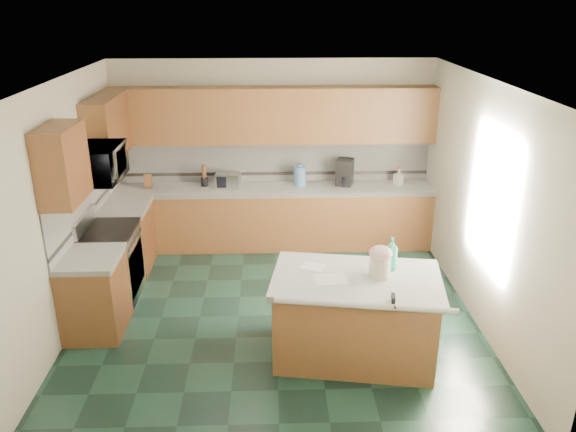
{
  "coord_description": "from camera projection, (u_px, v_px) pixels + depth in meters",
  "views": [
    {
      "loc": [
        -0.05,
        -5.72,
        3.53
      ],
      "look_at": [
        0.15,
        0.35,
        1.12
      ],
      "focal_mm": 35.0,
      "sensor_mm": 36.0,
      "label": 1
    }
  ],
  "objects": [
    {
      "name": "back_base_cab",
      "position": [
        274.0,
        218.0,
        8.31
      ],
      "size": [
        4.6,
        0.6,
        0.86
      ],
      "primitive_type": "cube",
      "color": "#36190D",
      "rests_on": "ground"
    },
    {
      "name": "back_upper_cab",
      "position": [
        273.0,
        115.0,
        7.88
      ],
      "size": [
        4.6,
        0.33,
        0.78
      ],
      "primitive_type": "cube",
      "color": "#36190D",
      "rests_on": "wall_back"
    },
    {
      "name": "paper_sheet_a",
      "position": [
        331.0,
        279.0,
        5.51
      ],
      "size": [
        0.34,
        0.26,
        0.0
      ],
      "primitive_type": "cube",
      "rotation": [
        0.0,
        0.0,
        0.08
      ],
      "color": "white",
      "rests_on": "island_top"
    },
    {
      "name": "left_base_cab_front",
      "position": [
        95.0,
        296.0,
        6.17
      ],
      "size": [
        0.6,
        0.72,
        0.86
      ],
      "primitive_type": "cube",
      "color": "#36190D",
      "rests_on": "ground"
    },
    {
      "name": "soap_bottle_back",
      "position": [
        398.0,
        177.0,
        8.19
      ],
      "size": [
        0.15,
        0.15,
        0.24
      ],
      "primitive_type": "imported",
      "rotation": [
        0.0,
        0.0,
        0.55
      ],
      "color": "white",
      "rests_on": "back_countertop"
    },
    {
      "name": "paper_towel_base",
      "position": [
        299.0,
        184.0,
        8.23
      ],
      "size": [
        0.16,
        0.16,
        0.01
      ],
      "primitive_type": "cylinder",
      "color": "#B7B7BC",
      "rests_on": "back_countertop"
    },
    {
      "name": "water_jug_neck",
      "position": [
        300.0,
        165.0,
        8.08
      ],
      "size": [
        0.08,
        0.08,
        0.04
      ],
      "primitive_type": "cylinder",
      "color": "#5E8DBE",
      "rests_on": "water_jug"
    },
    {
      "name": "back_countertop",
      "position": [
        274.0,
        189.0,
        8.14
      ],
      "size": [
        4.6,
        0.64,
        0.06
      ],
      "primitive_type": "cube",
      "color": "white",
      "rests_on": "back_base_cab"
    },
    {
      "name": "left_base_cab_rear",
      "position": [
        127.0,
        240.0,
        7.59
      ],
      "size": [
        0.6,
        0.82,
        0.86
      ],
      "primitive_type": "cube",
      "color": "#36190D",
      "rests_on": "ground"
    },
    {
      "name": "treat_jar_lid",
      "position": [
        381.0,
        253.0,
        5.47
      ],
      "size": [
        0.23,
        0.23,
        0.14
      ],
      "primitive_type": "ellipsoid",
      "color": "#C79FA0",
      "rests_on": "treat_jar"
    },
    {
      "name": "toaster_oven",
      "position": [
        228.0,
        180.0,
        8.12
      ],
      "size": [
        0.37,
        0.27,
        0.2
      ],
      "primitive_type": "cube",
      "rotation": [
        0.0,
        0.0,
        -0.11
      ],
      "color": "#B7B7BC",
      "rests_on": "back_countertop"
    },
    {
      "name": "paper_sheet_b",
      "position": [
        313.0,
        267.0,
        5.75
      ],
      "size": [
        0.3,
        0.27,
        0.0
      ],
      "primitive_type": "cube",
      "rotation": [
        0.0,
        0.0,
        -0.47
      ],
      "color": "white",
      "rests_on": "island_top"
    },
    {
      "name": "back_backsplash",
      "position": [
        274.0,
        161.0,
        8.28
      ],
      "size": [
        4.6,
        0.02,
        0.63
      ],
      "primitive_type": "cube",
      "color": "silver",
      "rests_on": "back_countertop"
    },
    {
      "name": "wall_front",
      "position": [
        279.0,
        325.0,
        3.96
      ],
      "size": [
        4.6,
        0.04,
        2.7
      ],
      "primitive_type": "cube",
      "color": "silver",
      "rests_on": "ground"
    },
    {
      "name": "soap_bottle_island",
      "position": [
        391.0,
        254.0,
        5.63
      ],
      "size": [
        0.15,
        0.16,
        0.35
      ],
      "primitive_type": "imported",
      "rotation": [
        0.0,
        0.0,
        -0.16
      ],
      "color": "teal",
      "rests_on": "island_top"
    },
    {
      "name": "left_upper_cab_front",
      "position": [
        62.0,
        164.0,
        5.61
      ],
      "size": [
        0.33,
        0.72,
        0.78
      ],
      "primitive_type": "cube",
      "color": "#36190D",
      "rests_on": "wall_left"
    },
    {
      "name": "clamp_handle",
      "position": [
        394.0,
        306.0,
        5.05
      ],
      "size": [
        0.02,
        0.08,
        0.02
      ],
      "primitive_type": "cylinder",
      "rotation": [
        1.57,
        0.0,
        0.0
      ],
      "color": "black",
      "rests_on": "island_top"
    },
    {
      "name": "wall_right",
      "position": [
        485.0,
        206.0,
        6.19
      ],
      "size": [
        0.04,
        4.6,
        2.7
      ],
      "primitive_type": "cube",
      "color": "silver",
      "rests_on": "ground"
    },
    {
      "name": "coffee_maker",
      "position": [
        345.0,
        172.0,
        8.17
      ],
      "size": [
        0.29,
        0.31,
        0.38
      ],
      "primitive_type": "cube",
      "rotation": [
        0.0,
        0.0,
        -0.34
      ],
      "color": "black",
      "rests_on": "back_countertop"
    },
    {
      "name": "left_upper_cab_rear",
      "position": [
        106.0,
        128.0,
        7.16
      ],
      "size": [
        0.33,
        1.09,
        0.78
      ],
      "primitive_type": "cube",
      "color": "#36190D",
      "rests_on": "wall_left"
    },
    {
      "name": "toaster_oven_door",
      "position": [
        227.0,
        182.0,
        8.02
      ],
      "size": [
        0.31,
        0.01,
        0.16
      ],
      "primitive_type": "cube",
      "color": "black",
      "rests_on": "toaster_oven"
    },
    {
      "name": "island_top",
      "position": [
        357.0,
        280.0,
        5.56
      ],
      "size": [
        1.8,
        1.25,
        0.06
      ],
      "primitive_type": "cube",
      "rotation": [
        0.0,
        0.0,
        -0.16
      ],
      "color": "white",
      "rests_on": "island_base"
    },
    {
      "name": "wall_back",
      "position": [
        273.0,
        153.0,
        8.27
      ],
      "size": [
        4.6,
        0.04,
        2.7
      ],
      "primitive_type": "cube",
      "color": "silver",
      "rests_on": "ground"
    },
    {
      "name": "island_base",
      "position": [
        355.0,
        320.0,
        5.73
      ],
      "size": [
        1.69,
        1.13,
        0.86
      ],
      "primitive_type": "cube",
      "rotation": [
        0.0,
        0.0,
        -0.16
      ],
      "color": "#36190D",
      "rests_on": "ground"
    },
    {
      "name": "wall_left",
      "position": [
        60.0,
        211.0,
        6.04
      ],
      "size": [
        0.04,
        4.6,
        2.7
      ],
      "primitive_type": "cube",
      "color": "silver",
      "rests_on": "ground"
    },
    {
      "name": "microwave",
      "position": [
        99.0,
        163.0,
        6.38
      ],
      "size": [
        0.5,
        0.73,
        0.41
      ],
      "primitive_type": "imported",
      "rotation": [
        0.0,
        0.0,
        1.57
      ],
      "color": "#B7B7BC",
      "rests_on": "wall_left"
    },
    {
      "name": "floor",
      "position": [
        276.0,
        315.0,
        6.61
      ],
      "size": [
        4.6,
        4.6,
        0.0
      ],
      "primitive_type": "plane",
      "color": "black",
      "rests_on": "ground"
    },
    {
      "name": "back_accent_band",
      "position": [
        274.0,
        173.0,
        8.35
      ],
      "size": [
        4.6,
        0.01,
        0.05
      ],
      "primitive_type": "cube",
      "color": "black",
      "rests_on": "back_countertop"
    },
    {
      "name": "clamp_body",
      "position": [
        393.0,
        300.0,
        5.11
      ],
      "size": [
        0.05,
        0.12,
        0.1
      ],
      "primitive_type": "cube",
      "rotation": [
        0.0,
        0.0,
        -0.14
      ],
      "color": "black",
      "rests_on": "island_top"
    },
    {
      "name": "utensil_crock",
      "position": [
        204.0,
        182.0,
        8.15
      ],
      "size": [
        0.1,
        0.1,
        0.13
      ],
      "primitive_type": "cylinder",
      "color": "black",
      "rests_on": "back_countertop"
    },
    {
      "name": "water_jug",
      "position": [
        300.0,
        176.0,
        8.15
      ],
      "size": [
        0.18,
        0.18,
        0.29
      ],
      "primitive_type": "cylinder",
      "color": "#5E8DBE",
      "rests_on": "back_countertop"
    },
    {
      "name": "left_accent_band",
      "position": [
        83.0,
        219.0,
        6.67
      ],
      "size": [
        0.01,
        2.3,
        0.05
      ],
      "primitive_type": "cube",
      "color": "black",
      "rests_on": "wall_left"
    },
    {
      "name": "left_counter_front",
      "position": [
        89.0,
        259.0,
        6.0
      ],
      "size": [
        0.64,
        0.72,
        0.06
      ],
      "primitive_type": "cube",
      "color": "white",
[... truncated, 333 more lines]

